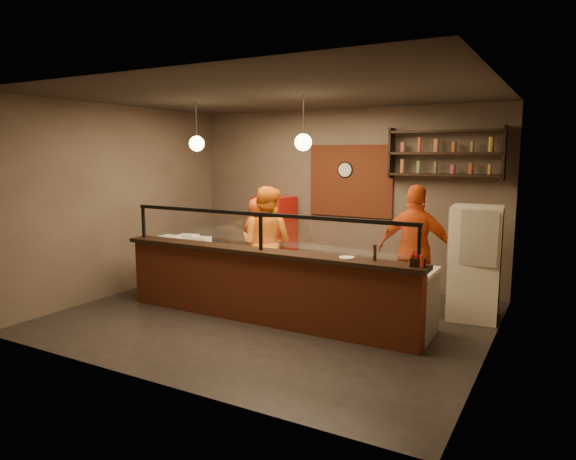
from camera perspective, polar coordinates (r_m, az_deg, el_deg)
The scene contains 29 objects.
floor at distance 7.71m, azimuth -1.76°, elevation -9.61°, with size 6.00×6.00×0.00m, color black.
ceiling at distance 7.37m, azimuth -1.88°, elevation 14.76°, with size 6.00×6.00×0.00m, color #352F29.
wall_back at distance 9.59m, azimuth 5.89°, elevation 3.70°, with size 6.00×6.00×0.00m, color #68594C.
wall_left at distance 9.27m, azimuth -17.96°, elevation 3.16°, with size 5.00×5.00×0.00m, color #68594C.
wall_right at distance 6.38m, azimuth 21.97°, elevation 0.72°, with size 5.00×5.00×0.00m, color #68594C.
wall_front at distance 5.40m, azimuth -15.58°, elevation -0.28°, with size 6.00×6.00×0.00m, color #68594C.
brick_patch at distance 9.47m, azimuth 6.97°, elevation 5.44°, with size 1.60×0.04×1.30m, color brown.
service_counter at distance 7.32m, azimuth -2.99°, elevation -6.51°, with size 4.60×0.25×1.00m, color brown.
counter_ledge at distance 7.20m, azimuth -3.02°, elevation -2.44°, with size 4.70×0.37×0.06m, color black.
worktop_cabinet at distance 7.75m, azimuth -1.01°, elevation -6.22°, with size 4.60×0.75×0.85m, color gray.
worktop at distance 7.65m, azimuth -1.02°, elevation -2.96°, with size 4.60×0.75×0.05m, color silver.
sneeze_guard at distance 7.15m, azimuth -3.05°, elevation 0.24°, with size 4.50×0.05×0.52m.
wall_shelving at distance 8.81m, azimuth 17.05°, elevation 8.16°, with size 1.84×0.28×0.85m.
wall_clock at distance 9.49m, azimuth 6.40°, elevation 6.66°, with size 0.30×0.30×0.04m, color black.
pendant_left at distance 8.36m, azimuth -10.11°, elevation 9.44°, with size 0.24×0.24×0.77m.
pendant_right at distance 7.31m, azimuth 1.69°, elevation 9.73°, with size 0.24×0.24×0.77m.
cook_left at distance 9.03m, azimuth -3.38°, elevation -1.57°, with size 0.60×0.39×1.64m, color #EA5016.
cook_mid at distance 8.43m, azimuth -2.41°, elevation -1.47°, with size 0.91×0.71×1.87m, color orange.
cook_right at distance 7.83m, azimuth 14.01°, elevation -2.21°, with size 1.14×0.48×1.95m, color #CE4613.
fridge at distance 7.91m, azimuth 20.06°, elevation -3.45°, with size 0.69×0.64×1.66m, color silver.
red_cooler at distance 9.94m, azimuth -1.57°, elevation -0.81°, with size 0.68×0.62×1.58m, color #B1140B.
pizza_dough at distance 7.60m, azimuth 0.32°, elevation -2.81°, with size 0.44×0.44×0.01m, color white.
prep_tub_a at distance 8.74m, azimuth -11.06°, elevation -1.00°, with size 0.31×0.25×0.15m, color silver.
prep_tub_b at distance 8.54m, azimuth -9.66°, elevation -1.23°, with size 0.28×0.22×0.14m, color silver.
prep_tub_c at distance 8.63m, azimuth -13.06°, elevation -1.16°, with size 0.32×0.26×0.16m, color white.
rolling_pin at distance 8.69m, azimuth -9.98°, elevation -1.34°, with size 0.06×0.06×0.35m, color yellow.
condiment_caddy at distance 6.34m, azimuth 14.20°, elevation -3.45°, with size 0.19×0.14×0.10m, color black.
pepper_mill at distance 6.54m, azimuth 9.61°, elevation -2.49°, with size 0.04×0.04×0.20m, color black.
small_plate at distance 6.66m, azimuth 6.53°, elevation -3.06°, with size 0.20×0.20×0.01m, color silver.
Camera 1 is at (3.77, -6.28, 2.39)m, focal length 32.00 mm.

